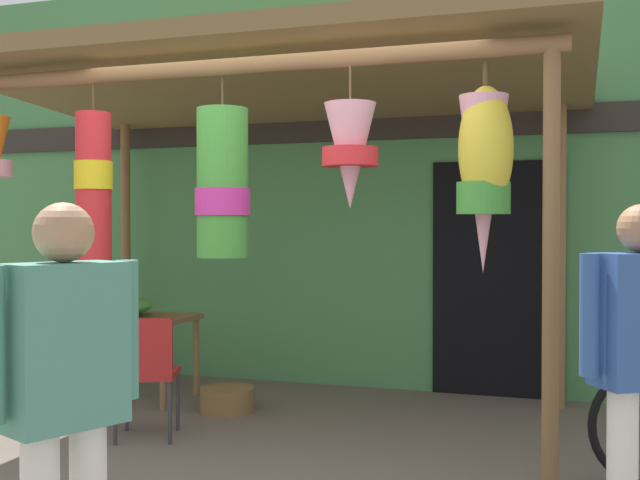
{
  "coord_description": "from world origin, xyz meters",
  "views": [
    {
      "loc": [
        1.73,
        -4.27,
        1.46
      ],
      "look_at": [
        -0.1,
        1.27,
        1.35
      ],
      "focal_mm": 43.94,
      "sensor_mm": 36.0,
      "label": 1
    }
  ],
  "objects_px": {
    "wicker_basket_by_table": "(227,399)",
    "customer_foreground": "(64,386)",
    "folding_chair": "(145,366)",
    "flower_heap_on_table": "(111,305)",
    "display_table": "(117,324)"
  },
  "relations": [
    {
      "from": "wicker_basket_by_table",
      "to": "customer_foreground",
      "type": "bearing_deg",
      "value": -74.38
    },
    {
      "from": "flower_heap_on_table",
      "to": "folding_chair",
      "type": "bearing_deg",
      "value": -47.65
    },
    {
      "from": "folding_chair",
      "to": "customer_foreground",
      "type": "bearing_deg",
      "value": -65.12
    },
    {
      "from": "flower_heap_on_table",
      "to": "folding_chair",
      "type": "height_order",
      "value": "flower_heap_on_table"
    },
    {
      "from": "folding_chair",
      "to": "customer_foreground",
      "type": "height_order",
      "value": "customer_foreground"
    },
    {
      "from": "folding_chair",
      "to": "wicker_basket_by_table",
      "type": "bearing_deg",
      "value": 79.5
    },
    {
      "from": "folding_chair",
      "to": "display_table",
      "type": "bearing_deg",
      "value": 130.35
    },
    {
      "from": "wicker_basket_by_table",
      "to": "customer_foreground",
      "type": "relative_size",
      "value": 0.28
    },
    {
      "from": "flower_heap_on_table",
      "to": "folding_chair",
      "type": "xyz_separation_m",
      "value": [
        0.94,
        -1.03,
        -0.28
      ]
    },
    {
      "from": "folding_chair",
      "to": "flower_heap_on_table",
      "type": "bearing_deg",
      "value": 132.35
    },
    {
      "from": "flower_heap_on_table",
      "to": "customer_foreground",
      "type": "distance_m",
      "value": 3.94
    },
    {
      "from": "folding_chair",
      "to": "customer_foreground",
      "type": "relative_size",
      "value": 0.55
    },
    {
      "from": "display_table",
      "to": "folding_chair",
      "type": "distance_m",
      "value": 1.43
    },
    {
      "from": "folding_chair",
      "to": "wicker_basket_by_table",
      "type": "xyz_separation_m",
      "value": [
        0.17,
        0.93,
        -0.41
      ]
    },
    {
      "from": "folding_chair",
      "to": "wicker_basket_by_table",
      "type": "distance_m",
      "value": 1.03
    }
  ]
}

